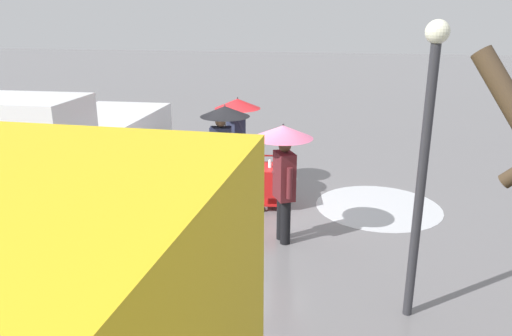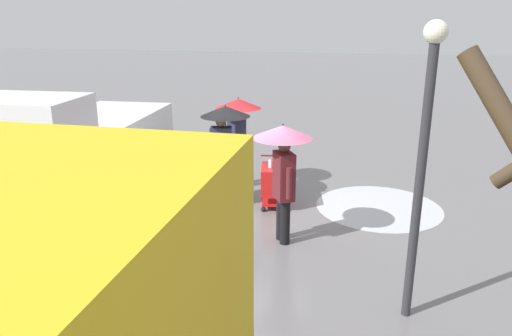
{
  "view_description": "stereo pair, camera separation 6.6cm",
  "coord_description": "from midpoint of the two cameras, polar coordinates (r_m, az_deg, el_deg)",
  "views": [
    {
      "loc": [
        -1.96,
        8.98,
        3.9
      ],
      "look_at": [
        -0.29,
        0.11,
        1.05
      ],
      "focal_mm": 34.07,
      "sensor_mm": 36.0,
      "label": 1
    },
    {
      "loc": [
        -2.03,
        8.97,
        3.9
      ],
      "look_at": [
        -0.29,
        0.11,
        1.05
      ],
      "focal_mm": 34.07,
      "sensor_mm": 36.0,
      "label": 2
    }
  ],
  "objects": [
    {
      "name": "ground_plane",
      "position": [
        9.99,
        -1.35,
        -5.48
      ],
      "size": [
        90.0,
        90.0,
        0.0
      ],
      "primitive_type": "plane",
      "color": "slate"
    },
    {
      "name": "slush_patch_under_van",
      "position": [
        10.69,
        14.38,
        -4.45
      ],
      "size": [
        2.64,
        2.64,
        0.01
      ],
      "primitive_type": "cylinder",
      "color": "silver",
      "rests_on": "ground"
    },
    {
      "name": "slush_patch_mid_street",
      "position": [
        9.62,
        -6.13,
        -6.48
      ],
      "size": [
        1.68,
        1.68,
        0.01
      ],
      "primitive_type": "cylinder",
      "color": "silver",
      "rests_on": "ground"
    },
    {
      "name": "cargo_van_parked_right",
      "position": [
        10.62,
        -19.57,
        1.64
      ],
      "size": [
        2.31,
        5.39,
        2.6
      ],
      "color": "white",
      "rests_on": "ground"
    },
    {
      "name": "shopping_cart_vendor",
      "position": [
        10.21,
        2.28,
        -1.53
      ],
      "size": [
        0.66,
        0.89,
        1.04
      ],
      "color": "red",
      "rests_on": "ground"
    },
    {
      "name": "hand_dolly_boxes",
      "position": [
        10.5,
        -2.63,
        -1.36
      ],
      "size": [
        0.54,
        0.72,
        1.32
      ],
      "color": "#515156",
      "rests_on": "ground"
    },
    {
      "name": "pedestrian_pink_side",
      "position": [
        11.13,
        -2.02,
        5.5
      ],
      "size": [
        1.04,
        1.04,
        2.15
      ],
      "color": "black",
      "rests_on": "ground"
    },
    {
      "name": "pedestrian_black_side",
      "position": [
        8.37,
        3.43,
        1.43
      ],
      "size": [
        1.04,
        1.04,
        2.15
      ],
      "color": "black",
      "rests_on": "ground"
    },
    {
      "name": "pedestrian_white_side",
      "position": [
        10.22,
        -3.65,
        4.39
      ],
      "size": [
        1.04,
        1.04,
        2.15
      ],
      "color": "black",
      "rests_on": "ground"
    },
    {
      "name": "street_lamp",
      "position": [
        6.28,
        19.36,
        2.4
      ],
      "size": [
        0.28,
        0.28,
        3.86
      ],
      "color": "#2D2D33",
      "rests_on": "ground"
    }
  ]
}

